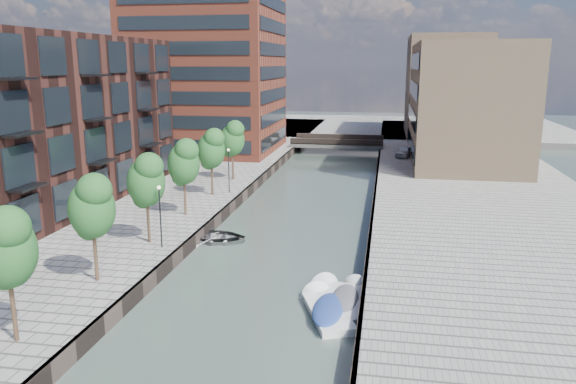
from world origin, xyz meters
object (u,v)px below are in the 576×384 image
(tree_5, at_px, (211,148))
(sloop_3, at_px, (217,242))
(tree_1, at_px, (6,246))
(tree_3, at_px, (146,179))
(motorboat_3, at_px, (326,310))
(motorboat_4, at_px, (347,299))
(tree_6, at_px, (232,138))
(tree_2, at_px, (91,205))
(tree_4, at_px, (184,161))
(motorboat_2, at_px, (336,301))
(car, at_px, (405,151))
(sloop_4, at_px, (213,240))
(bridge, at_px, (338,143))

(tree_5, bearing_deg, sloop_3, -71.09)
(tree_1, distance_m, tree_3, 14.00)
(motorboat_3, height_order, motorboat_4, motorboat_3)
(tree_6, bearing_deg, tree_2, -90.00)
(tree_4, height_order, tree_5, same)
(tree_4, bearing_deg, tree_3, -90.00)
(tree_5, bearing_deg, motorboat_2, -56.02)
(tree_4, height_order, car, tree_4)
(tree_4, distance_m, motorboat_3, 19.50)
(sloop_3, xyz_separation_m, car, (14.27, 35.01, 1.70))
(tree_1, xyz_separation_m, tree_3, (0.00, 14.00, 0.00))
(sloop_4, height_order, car, car)
(tree_6, height_order, sloop_3, tree_6)
(sloop_3, bearing_deg, tree_2, 158.86)
(bridge, relative_size, tree_5, 2.18)
(bridge, height_order, motorboat_4, bridge)
(tree_5, distance_m, motorboat_4, 24.19)
(car, bearing_deg, tree_2, -92.59)
(bridge, distance_m, tree_6, 27.63)
(tree_2, xyz_separation_m, tree_4, (0.00, 14.00, 0.00))
(tree_5, height_order, motorboat_3, tree_5)
(tree_1, relative_size, car, 1.45)
(tree_1, bearing_deg, tree_3, 90.00)
(tree_3, xyz_separation_m, tree_4, (0.00, 7.00, 0.00))
(tree_3, bearing_deg, motorboat_2, -22.52)
(sloop_4, bearing_deg, car, -24.51)
(bridge, bearing_deg, tree_2, -98.95)
(tree_2, xyz_separation_m, motorboat_2, (13.10, 1.57, -5.21))
(tree_2, bearing_deg, tree_1, -90.00)
(tree_5, relative_size, sloop_3, 1.36)
(tree_6, distance_m, motorboat_2, 29.95)
(tree_1, height_order, tree_5, same)
(tree_1, xyz_separation_m, sloop_4, (3.10, 18.09, -5.31))
(bridge, relative_size, tree_6, 2.18)
(tree_1, distance_m, tree_6, 35.00)
(tree_3, bearing_deg, motorboat_3, -28.44)
(car, bearing_deg, tree_5, -107.23)
(motorboat_3, distance_m, car, 45.73)
(tree_1, bearing_deg, motorboat_2, 33.19)
(tree_5, relative_size, tree_6, 1.00)
(sloop_3, height_order, car, car)
(tree_4, relative_size, sloop_4, 1.19)
(tree_4, relative_size, motorboat_2, 1.09)
(tree_6, distance_m, sloop_4, 17.99)
(motorboat_3, height_order, car, car)
(bridge, distance_m, motorboat_3, 54.06)
(tree_2, distance_m, motorboat_2, 14.18)
(tree_6, distance_m, sloop_3, 18.62)
(sloop_3, distance_m, motorboat_4, 13.40)
(bridge, xyz_separation_m, car, (9.36, -8.47, 0.31))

